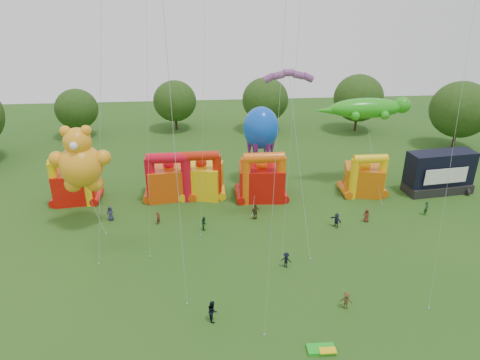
{
  "coord_description": "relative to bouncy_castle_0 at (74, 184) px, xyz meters",
  "views": [
    {
      "loc": [
        -3.27,
        -19.72,
        23.61
      ],
      "look_at": [
        0.09,
        18.0,
        6.76
      ],
      "focal_mm": 32.0,
      "sensor_mm": 36.0,
      "label": 1
    }
  ],
  "objects": [
    {
      "name": "tree_ring",
      "position": [
        17.78,
        -27.9,
        3.95
      ],
      "size": [
        122.92,
        125.01,
        12.07
      ],
      "color": "#352314",
      "rests_on": "ground"
    },
    {
      "name": "bouncy_castle_0",
      "position": [
        0.0,
        0.0,
        0.0
      ],
      "size": [
        5.11,
        4.27,
        6.05
      ],
      "color": "red",
      "rests_on": "ground"
    },
    {
      "name": "bouncy_castle_1",
      "position": [
        11.31,
        0.31,
        0.07
      ],
      "size": [
        6.0,
        5.08,
        6.28
      ],
      "color": "#D3470B",
      "rests_on": "ground"
    },
    {
      "name": "bouncy_castle_2",
      "position": [
        15.25,
        0.18,
        0.1
      ],
      "size": [
        5.6,
        4.9,
        6.33
      ],
      "color": "yellow",
      "rests_on": "ground"
    },
    {
      "name": "bouncy_castle_3",
      "position": [
        22.55,
        -1.05,
        0.13
      ],
      "size": [
        5.66,
        4.66,
        6.44
      ],
      "color": "red",
      "rests_on": "ground"
    },
    {
      "name": "bouncy_castle_4",
      "position": [
        35.49,
        -0.94,
        -0.13
      ],
      "size": [
        5.35,
        4.68,
        5.68
      ],
      "color": "#CE5F0B",
      "rests_on": "ground"
    },
    {
      "name": "stage_trailer",
      "position": [
        45.14,
        -1.08,
        0.27
      ],
      "size": [
        8.7,
        4.1,
        5.34
      ],
      "color": "black",
      "rests_on": "ground"
    },
    {
      "name": "teddy_bear_kite",
      "position": [
        3.16,
        -6.31,
        4.36
      ],
      "size": [
        6.24,
        4.43,
        11.47
      ],
      "color": "orange",
      "rests_on": "ground"
    },
    {
      "name": "gecko_kite",
      "position": [
        36.25,
        1.51,
        5.82
      ],
      "size": [
        12.28,
        9.19,
        11.48
      ],
      "color": "#26A317",
      "rests_on": "ground"
    },
    {
      "name": "octopus_kite",
      "position": [
        22.56,
        1.94,
        2.62
      ],
      "size": [
        4.6,
        12.04,
        10.33
      ],
      "color": "blue",
      "rests_on": "ground"
    },
    {
      "name": "parafoil_kites",
      "position": [
        11.51,
        -11.58,
        11.64
      ],
      "size": [
        21.05,
        13.5,
        32.33
      ],
      "color": "red",
      "rests_on": "ground"
    },
    {
      "name": "diamond_kites",
      "position": [
        20.3,
        -13.36,
        14.27
      ],
      "size": [
        25.85,
        21.32,
        38.13
      ],
      "color": "red",
      "rests_on": "ground"
    },
    {
      "name": "folded_kite_bundle",
      "position": [
        23.55,
        -25.89,
        -2.17
      ],
      "size": [
        2.02,
        1.13,
        0.31
      ],
      "color": "green",
      "rests_on": "ground"
    },
    {
      "name": "spectator_0",
      "position": [
        4.99,
        -5.13,
        -1.45
      ],
      "size": [
        0.86,
        0.57,
        1.71
      ],
      "primitive_type": "imported",
      "rotation": [
        0.0,
        0.0,
        -0.04
      ],
      "color": "#2A2A46",
      "rests_on": "ground"
    },
    {
      "name": "spectator_1",
      "position": [
        10.39,
        -6.54,
        -1.55
      ],
      "size": [
        0.59,
        0.66,
        1.52
      ],
      "primitive_type": "imported",
      "rotation": [
        0.0,
        0.0,
        1.04
      ],
      "color": "maroon",
      "rests_on": "ground"
    },
    {
      "name": "spectator_2",
      "position": [
        15.4,
        -8.13,
        -1.53
      ],
      "size": [
        0.71,
        0.84,
        1.55
      ],
      "primitive_type": "imported",
      "rotation": [
        0.0,
        0.0,
        1.74
      ],
      "color": "#1A421F",
      "rests_on": "ground"
    },
    {
      "name": "spectator_3",
      "position": [
        22.88,
        -15.61,
        -1.54
      ],
      "size": [
        1.13,
        0.92,
        1.53
      ],
      "primitive_type": "imported",
      "rotation": [
        0.0,
        0.0,
        2.72
      ],
      "color": "black",
      "rests_on": "ground"
    },
    {
      "name": "spectator_4",
      "position": [
        21.13,
        -6.32,
        -1.36
      ],
      "size": [
        1.19,
        0.92,
        1.89
      ],
      "primitive_type": "imported",
      "rotation": [
        0.0,
        0.0,
        3.63
      ],
      "color": "#41331A",
      "rests_on": "ground"
    },
    {
      "name": "spectator_5",
      "position": [
        29.69,
        -8.8,
        -1.49
      ],
      "size": [
        1.19,
        1.56,
        1.64
      ],
      "primitive_type": "imported",
      "rotation": [
        0.0,
        0.0,
        5.25
      ],
      "color": "#23263A",
      "rests_on": "ground"
    },
    {
      "name": "spectator_6",
      "position": [
        33.37,
        -7.98,
        -1.54
      ],
      "size": [
        0.9,
        0.84,
        1.55
      ],
      "primitive_type": "imported",
      "rotation": [
        0.0,
        0.0,
        5.66
      ],
      "color": "#5E2A1B",
      "rests_on": "ground"
    },
    {
      "name": "spectator_7",
      "position": [
        40.72,
        -7.07,
        -1.47
      ],
      "size": [
        0.73,
        0.68,
        1.68
      ],
      "primitive_type": "imported",
      "rotation": [
        0.0,
        0.0,
        0.6
      ],
      "color": "#193E1E",
      "rests_on": "ground"
    },
    {
      "name": "spectator_8",
      "position": [
        15.87,
        -22.04,
        -1.41
      ],
      "size": [
        0.84,
        0.99,
        1.8
      ],
      "primitive_type": "imported",
      "rotation": [
        0.0,
        0.0,
        1.77
      ],
      "color": "black",
      "rests_on": "ground"
    },
    {
      "name": "spectator_9",
      "position": [
        26.65,
        -21.61,
        -1.54
      ],
      "size": [
        1.13,
        0.89,
        1.53
      ],
      "primitive_type": "imported",
      "rotation": [
        0.0,
        0.0,
        2.77
      ],
      "color": "#48391C",
      "rests_on": "ground"
    }
  ]
}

